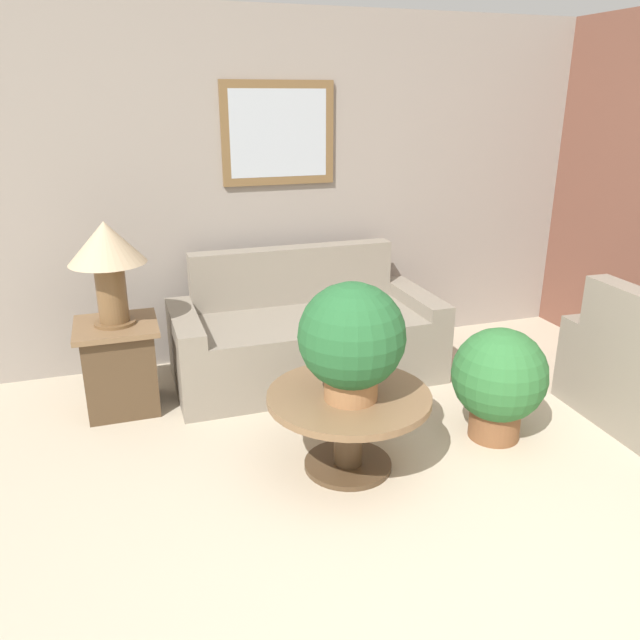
{
  "coord_description": "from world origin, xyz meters",
  "views": [
    {
      "loc": [
        -1.53,
        -1.62,
        1.99
      ],
      "look_at": [
        -0.34,
        1.94,
        0.64
      ],
      "focal_mm": 35.0,
      "sensor_mm": 36.0,
      "label": 1
    }
  ],
  "objects_px": {
    "coffee_table": "(349,414)",
    "table_lamp": "(107,253)",
    "potted_plant_floor": "(499,379)",
    "potted_plant_on_table": "(352,339)",
    "couch_main": "(305,337)",
    "side_table": "(120,365)"
  },
  "relations": [
    {
      "from": "coffee_table",
      "to": "table_lamp",
      "type": "bearing_deg",
      "value": 135.66
    },
    {
      "from": "table_lamp",
      "to": "potted_plant_floor",
      "type": "distance_m",
      "value": 2.53
    },
    {
      "from": "potted_plant_floor",
      "to": "coffee_table",
      "type": "bearing_deg",
      "value": -178.33
    },
    {
      "from": "coffee_table",
      "to": "potted_plant_floor",
      "type": "xyz_separation_m",
      "value": [
        0.98,
        0.03,
        0.05
      ]
    },
    {
      "from": "table_lamp",
      "to": "potted_plant_on_table",
      "type": "relative_size",
      "value": 1.04
    },
    {
      "from": "couch_main",
      "to": "side_table",
      "type": "relative_size",
      "value": 3.2
    },
    {
      "from": "couch_main",
      "to": "potted_plant_floor",
      "type": "xyz_separation_m",
      "value": [
        0.84,
        -1.23,
        0.08
      ]
    },
    {
      "from": "side_table",
      "to": "table_lamp",
      "type": "distance_m",
      "value": 0.76
    },
    {
      "from": "couch_main",
      "to": "coffee_table",
      "type": "relative_size",
      "value": 2.13
    },
    {
      "from": "coffee_table",
      "to": "side_table",
      "type": "xyz_separation_m",
      "value": [
        -1.18,
        1.15,
        -0.03
      ]
    },
    {
      "from": "couch_main",
      "to": "table_lamp",
      "type": "height_order",
      "value": "table_lamp"
    },
    {
      "from": "potted_plant_on_table",
      "to": "couch_main",
      "type": "bearing_deg",
      "value": 83.51
    },
    {
      "from": "potted_plant_on_table",
      "to": "potted_plant_floor",
      "type": "xyz_separation_m",
      "value": [
        0.99,
        0.08,
        -0.41
      ]
    },
    {
      "from": "coffee_table",
      "to": "potted_plant_floor",
      "type": "distance_m",
      "value": 0.98
    },
    {
      "from": "coffee_table",
      "to": "couch_main",
      "type": "bearing_deg",
      "value": 83.71
    },
    {
      "from": "side_table",
      "to": "coffee_table",
      "type": "bearing_deg",
      "value": -44.34
    },
    {
      "from": "couch_main",
      "to": "potted_plant_floor",
      "type": "bearing_deg",
      "value": -55.83
    },
    {
      "from": "table_lamp",
      "to": "potted_plant_floor",
      "type": "bearing_deg",
      "value": -27.55
    },
    {
      "from": "side_table",
      "to": "potted_plant_floor",
      "type": "distance_m",
      "value": 2.43
    },
    {
      "from": "couch_main",
      "to": "side_table",
      "type": "height_order",
      "value": "couch_main"
    },
    {
      "from": "coffee_table",
      "to": "potted_plant_on_table",
      "type": "distance_m",
      "value": 0.47
    },
    {
      "from": "coffee_table",
      "to": "potted_plant_floor",
      "type": "bearing_deg",
      "value": 1.67
    }
  ]
}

